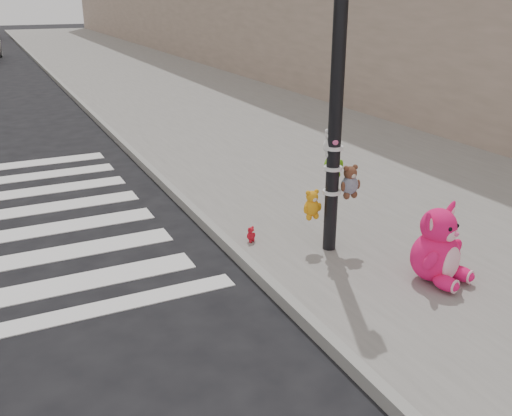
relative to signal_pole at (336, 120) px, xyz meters
name	(u,v)px	position (x,y,z in m)	size (l,w,h in m)	color
ground	(176,406)	(-2.62, -1.82, -1.77)	(120.00, 120.00, 0.00)	black
sidewalk_near	(238,116)	(2.38, 8.18, -1.70)	(7.00, 80.00, 0.14)	slate
curb_edge	(107,129)	(-1.07, 8.18, -1.70)	(0.12, 80.00, 0.15)	gray
signal_pole	(336,120)	(0.00, 0.00, 0.00)	(0.69, 0.50, 4.00)	black
pink_bunny	(438,250)	(0.59, -1.24, -1.26)	(0.71, 0.78, 0.90)	#FF1568
red_teddy	(251,234)	(-0.82, 0.58, -1.52)	(0.14, 0.10, 0.21)	red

